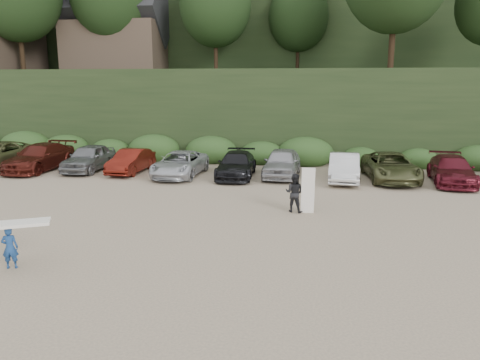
# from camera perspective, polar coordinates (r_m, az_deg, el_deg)

# --- Properties ---
(ground) EXTENTS (120.00, 120.00, 0.00)m
(ground) POSITION_cam_1_polar(r_m,az_deg,el_deg) (16.77, -8.17, -6.23)
(ground) COLOR tan
(ground) RESTS_ON ground
(hillside_backdrop) EXTENTS (90.00, 41.50, 28.00)m
(hillside_backdrop) POSITION_cam_1_polar(r_m,az_deg,el_deg) (51.72, 3.74, 18.61)
(hillside_backdrop) COLOR black
(hillside_backdrop) RESTS_ON ground
(parked_cars) EXTENTS (39.64, 5.97, 1.62)m
(parked_cars) POSITION_cam_1_polar(r_m,az_deg,el_deg) (26.41, -4.91, 2.20)
(parked_cars) COLOR #A9AAAE
(parked_cars) RESTS_ON ground
(child_surfer) EXTENTS (2.26, 1.57, 1.33)m
(child_surfer) POSITION_cam_1_polar(r_m,az_deg,el_deg) (14.70, -26.36, -6.31)
(child_surfer) COLOR navy
(child_surfer) RESTS_ON ground
(adult_surfer) EXTENTS (1.26, 0.79, 1.87)m
(adult_surfer) POSITION_cam_1_polar(r_m,az_deg,el_deg) (18.96, 6.80, -1.52)
(adult_surfer) COLOR black
(adult_surfer) RESTS_ON ground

